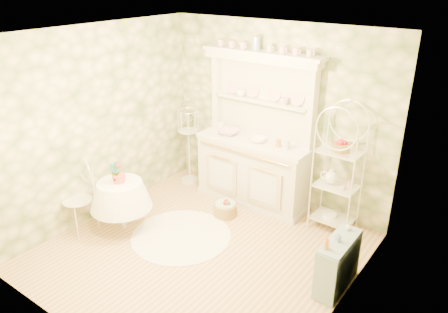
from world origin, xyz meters
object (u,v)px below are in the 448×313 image
Objects in this scene: birdcage_stand at (189,140)px; bakers_rack at (339,165)px; floor_basket at (225,209)px; cafe_chair at (77,201)px; round_table at (122,208)px; side_shelf at (338,263)px; kitchen_dresser at (254,131)px.

bakers_rack is at bearing 1.29° from birdcage_stand.
floor_basket is at bearing -154.34° from bakers_rack.
birdcage_stand is at bearing -176.86° from bakers_rack.
bakers_rack reaches higher than floor_basket.
cafe_chair is at bearing -133.51° from floor_basket.
round_table is 0.61m from cafe_chair.
floor_basket is (-1.93, 0.51, -0.21)m from side_shelf.
side_shelf is 0.83× the size of cafe_chair.
round_table is at bearing -82.71° from birdcage_stand.
side_shelf is 0.50× the size of birdcage_stand.
kitchen_dresser reaches higher than birdcage_stand.
kitchen_dresser is at bearing -178.12° from bakers_rack.
kitchen_dresser is 3.58× the size of round_table.
round_table is at bearing -166.85° from side_shelf.
floor_basket is (1.15, -0.56, -0.64)m from birdcage_stand.
kitchen_dresser reaches higher than cafe_chair.
bakers_rack is at bearing 36.63° from round_table.
round_table is 0.43× the size of birdcage_stand.
kitchen_dresser is 2.17m from round_table.
side_shelf is 3.29m from birdcage_stand.
kitchen_dresser is 2.32m from side_shelf.
kitchen_dresser is 3.10× the size of side_shelf.
birdcage_stand reaches higher than floor_basket.
birdcage_stand is at bearing 97.29° from round_table.
cafe_chair is at bearing -162.61° from side_shelf.
kitchen_dresser is 7.29× the size of floor_basket.
cafe_chair is 2.08m from birdcage_stand.
birdcage_stand is at bearing 154.07° from floor_basket.
birdcage_stand is at bearing 93.60° from cafe_chair.
round_table is (-2.33, -1.74, -0.64)m from bakers_rack.
side_shelf is 2.93m from round_table.
kitchen_dresser reaches higher than round_table.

